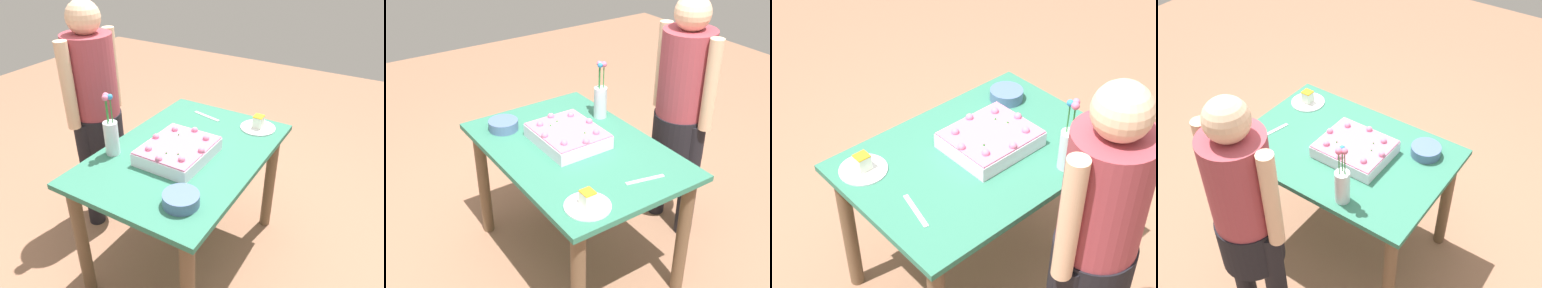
% 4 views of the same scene
% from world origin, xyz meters
% --- Properties ---
extents(ground_plane, '(8.00, 8.00, 0.00)m').
position_xyz_m(ground_plane, '(0.00, 0.00, 0.00)').
color(ground_plane, '#996A50').
extents(dining_table, '(1.19, 0.81, 0.77)m').
position_xyz_m(dining_table, '(0.00, 0.00, 0.62)').
color(dining_table, '#32765C').
rests_on(dining_table, ground_plane).
extents(sheet_cake, '(0.39, 0.33, 0.10)m').
position_xyz_m(sheet_cake, '(0.07, 0.00, 0.81)').
color(sheet_cake, white).
rests_on(sheet_cake, dining_table).
extents(serving_plate_with_slice, '(0.21, 0.21, 0.08)m').
position_xyz_m(serving_plate_with_slice, '(-0.45, 0.24, 0.79)').
color(serving_plate_with_slice, white).
rests_on(serving_plate_with_slice, dining_table).
extents(cake_knife, '(0.06, 0.20, 0.00)m').
position_xyz_m(cake_knife, '(-0.44, -0.11, 0.77)').
color(cake_knife, silver).
rests_on(cake_knife, dining_table).
extents(flower_vase, '(0.08, 0.08, 0.35)m').
position_xyz_m(flower_vase, '(0.22, -0.32, 0.88)').
color(flower_vase, silver).
rests_on(flower_vase, dining_table).
extents(fruit_bowl, '(0.17, 0.17, 0.06)m').
position_xyz_m(fruit_bowl, '(0.40, 0.22, 0.80)').
color(fruit_bowl, '#506C9A').
rests_on(fruit_bowl, dining_table).
extents(person_standing, '(0.45, 0.31, 1.49)m').
position_xyz_m(person_standing, '(-0.06, -0.71, 0.85)').
color(person_standing, black).
rests_on(person_standing, ground_plane).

